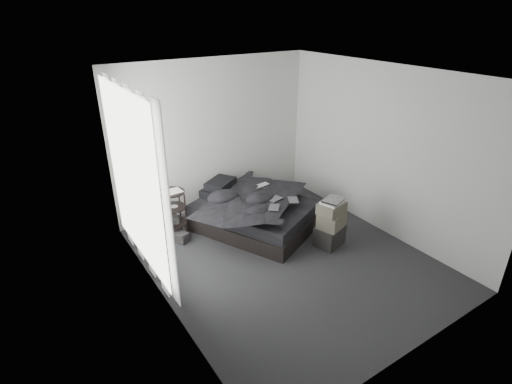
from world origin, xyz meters
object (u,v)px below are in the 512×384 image
side_stand (173,214)px  bed (254,220)px  laptop (263,183)px  box_lower (329,236)px

side_stand → bed: bearing=-21.0°
laptop → bed: bearing=-154.5°
side_stand → box_lower: 2.43m
box_lower → side_stand: bearing=140.5°
box_lower → laptop: bearing=106.6°
laptop → side_stand: (-1.49, 0.28, -0.28)m
laptop → box_lower: (0.38, -1.26, -0.51)m
bed → box_lower: (0.66, -1.08, 0.03)m
bed → side_stand: (-1.21, 0.46, 0.26)m
bed → box_lower: bearing=-83.5°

